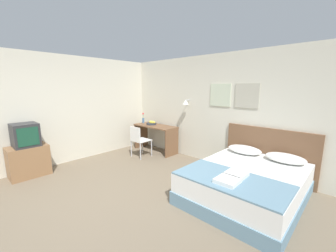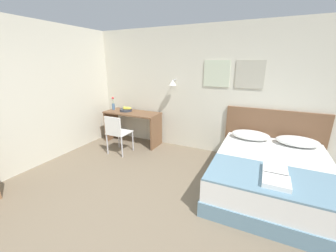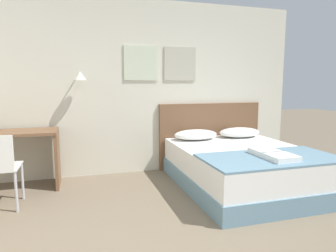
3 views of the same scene
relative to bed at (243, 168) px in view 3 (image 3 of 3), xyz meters
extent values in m
cube|color=beige|center=(-1.52, 1.13, 1.06)|extent=(5.84, 0.06, 2.65)
cube|color=beige|center=(-1.17, 1.09, 1.44)|extent=(0.52, 0.02, 0.52)
cube|color=#B7B29E|center=(-0.54, 1.09, 1.44)|extent=(0.52, 0.02, 0.52)
cylinder|color=#B2B2B7|center=(-2.07, 1.02, 1.29)|extent=(0.02, 0.16, 0.02)
cone|color=white|center=(-2.07, 0.93, 1.24)|extent=(0.17, 0.17, 0.12)
cube|color=#66899E|center=(0.00, 0.00, -0.15)|extent=(1.65, 2.07, 0.22)
cube|color=white|center=(0.00, 0.00, 0.11)|extent=(1.62, 2.03, 0.31)
cube|color=brown|center=(0.00, 1.07, 0.27)|extent=(1.77, 0.06, 1.07)
ellipsoid|color=white|center=(-0.38, 0.78, 0.34)|extent=(0.68, 0.42, 0.15)
ellipsoid|color=white|center=(0.38, 0.78, 0.34)|extent=(0.68, 0.42, 0.15)
cube|color=#66899E|center=(0.00, -0.60, 0.28)|extent=(1.60, 0.83, 0.02)
cube|color=white|center=(0.01, -0.46, 0.32)|extent=(0.29, 0.30, 0.06)
cube|color=white|center=(0.02, -0.75, 0.32)|extent=(0.30, 0.31, 0.06)
cube|color=brown|center=(-3.06, 0.78, 0.50)|extent=(1.35, 0.56, 0.03)
cube|color=brown|center=(-2.41, 0.78, 0.11)|extent=(0.04, 0.51, 0.74)
cylinder|color=#B7B7BC|center=(-2.79, 0.37, -0.04)|extent=(0.03, 0.03, 0.45)
cylinder|color=#B7B7BC|center=(-2.79, -0.03, -0.04)|extent=(0.03, 0.03, 0.45)
camera|label=1|loc=(1.26, -3.30, 1.62)|focal=22.00mm
camera|label=2|loc=(-0.22, -3.19, 1.66)|focal=22.00mm
camera|label=3|loc=(-2.10, -3.47, 1.13)|focal=32.00mm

